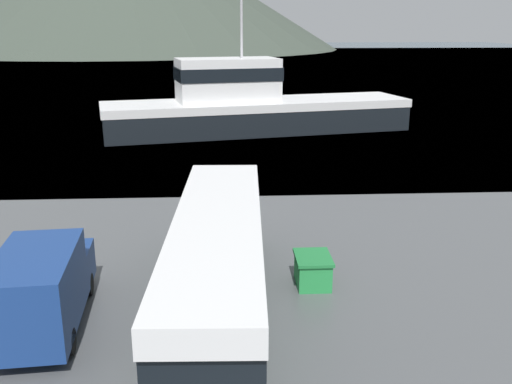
# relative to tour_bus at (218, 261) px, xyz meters

# --- Properties ---
(water_surface) EXTENTS (240.00, 240.00, 0.00)m
(water_surface) POSITION_rel_tour_bus_xyz_m (2.19, 132.04, -1.75)
(water_surface) COLOR #3D5160
(water_surface) RESTS_ON ground
(tour_bus) EXTENTS (2.90, 12.24, 3.08)m
(tour_bus) POSITION_rel_tour_bus_xyz_m (0.00, 0.00, 0.00)
(tour_bus) COLOR #146B3D
(tour_bus) RESTS_ON ground
(delivery_van) EXTENTS (2.43, 5.65, 2.45)m
(delivery_van) POSITION_rel_tour_bus_xyz_m (-4.84, -0.43, -0.45)
(delivery_van) COLOR navy
(delivery_van) RESTS_ON ground
(fishing_boat) EXTENTS (24.64, 10.68, 12.37)m
(fishing_boat) POSITION_rel_tour_bus_xyz_m (2.29, 29.65, 0.34)
(fishing_boat) COLOR black
(fishing_boat) RESTS_ON water_surface
(storage_bin) EXTENTS (1.16, 1.52, 1.00)m
(storage_bin) POSITION_rel_tour_bus_xyz_m (3.05, 1.95, -1.24)
(storage_bin) COLOR green
(storage_bin) RESTS_ON ground
(small_boat) EXTENTS (7.24, 4.56, 1.08)m
(small_boat) POSITION_rel_tour_bus_xyz_m (11.80, 31.83, -1.21)
(small_boat) COLOR #1E5138
(small_boat) RESTS_ON water_surface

